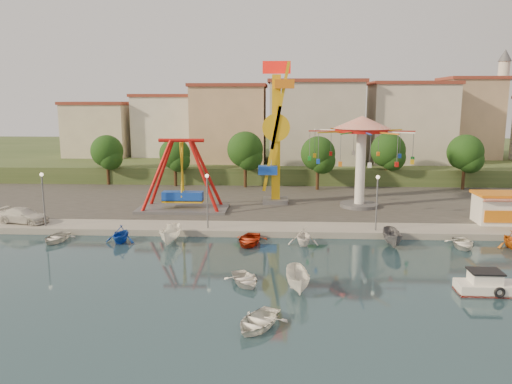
# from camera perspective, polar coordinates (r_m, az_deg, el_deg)

# --- Properties ---
(ground) EXTENTS (200.00, 200.00, 0.00)m
(ground) POSITION_cam_1_polar(r_m,az_deg,el_deg) (35.68, 4.42, -10.55)
(ground) COLOR #122732
(ground) RESTS_ON ground
(quay_deck) EXTENTS (200.00, 100.00, 0.60)m
(quay_deck) POSITION_cam_1_polar(r_m,az_deg,el_deg) (96.10, 3.45, 3.06)
(quay_deck) COLOR #9E998E
(quay_deck) RESTS_ON ground
(asphalt_pad) EXTENTS (90.00, 28.00, 0.01)m
(asphalt_pad) POSITION_cam_1_polar(r_m,az_deg,el_deg) (64.45, 3.73, -0.39)
(asphalt_pad) COLOR #4C4944
(asphalt_pad) RESTS_ON quay_deck
(hill_terrace) EXTENTS (200.00, 60.00, 3.00)m
(hill_terrace) POSITION_cam_1_polar(r_m,az_deg,el_deg) (100.92, 3.43, 4.11)
(hill_terrace) COLOR #384C26
(hill_terrace) RESTS_ON ground
(pirate_ship_ride) EXTENTS (10.00, 5.00, 8.00)m
(pirate_ship_ride) POSITION_cam_1_polar(r_m,az_deg,el_deg) (55.78, -8.43, 1.76)
(pirate_ship_ride) COLOR #59595E
(pirate_ship_ride) RESTS_ON quay_deck
(kamikaze_tower) EXTENTS (3.62, 3.10, 16.50)m
(kamikaze_tower) POSITION_cam_1_polar(r_m,az_deg,el_deg) (58.49, 2.41, 6.42)
(kamikaze_tower) COLOR #59595E
(kamikaze_tower) RESTS_ON quay_deck
(wave_swinger) EXTENTS (11.60, 11.60, 10.40)m
(wave_swinger) POSITION_cam_1_polar(r_m,az_deg,el_deg) (57.70, 11.95, 5.73)
(wave_swinger) COLOR #59595E
(wave_swinger) RESTS_ON quay_deck
(booth_left) EXTENTS (5.40, 3.78, 3.08)m
(booth_left) POSITION_cam_1_polar(r_m,az_deg,el_deg) (55.50, 26.30, -1.63)
(booth_left) COLOR white
(booth_left) RESTS_ON quay_deck
(lamp_post_0) EXTENTS (0.14, 0.14, 5.00)m
(lamp_post_0) POSITION_cam_1_polar(r_m,az_deg,el_deg) (52.56, -23.10, -0.96)
(lamp_post_0) COLOR #59595E
(lamp_post_0) RESTS_ON quay_deck
(lamp_post_1) EXTENTS (0.14, 0.14, 5.00)m
(lamp_post_1) POSITION_cam_1_polar(r_m,az_deg,el_deg) (47.79, -5.57, -1.23)
(lamp_post_1) COLOR #59595E
(lamp_post_1) RESTS_ON quay_deck
(lamp_post_2) EXTENTS (0.14, 0.14, 5.00)m
(lamp_post_2) POSITION_cam_1_polar(r_m,az_deg,el_deg) (48.15, 13.63, -1.39)
(lamp_post_2) COLOR #59595E
(lamp_post_2) RESTS_ON quay_deck
(tree_0) EXTENTS (4.60, 4.60, 7.19)m
(tree_0) POSITION_cam_1_polar(r_m,az_deg,el_deg) (74.91, -16.67, 4.49)
(tree_0) COLOR #382314
(tree_0) RESTS_ON quay_deck
(tree_1) EXTENTS (4.35, 4.35, 6.80)m
(tree_1) POSITION_cam_1_polar(r_m,az_deg,el_deg) (71.51, -9.26, 4.31)
(tree_1) COLOR #382314
(tree_1) RESTS_ON quay_deck
(tree_2) EXTENTS (5.02, 5.02, 7.85)m
(tree_2) POSITION_cam_1_polar(r_m,az_deg,el_deg) (69.60, -1.25, 4.87)
(tree_2) COLOR #382314
(tree_2) RESTS_ON quay_deck
(tree_3) EXTENTS (4.68, 4.68, 7.32)m
(tree_3) POSITION_cam_1_polar(r_m,az_deg,el_deg) (68.21, 7.10, 4.37)
(tree_3) COLOR #382314
(tree_3) RESTS_ON quay_deck
(tree_4) EXTENTS (4.86, 4.86, 7.60)m
(tree_4) POSITION_cam_1_polar(r_m,az_deg,el_deg) (72.56, 14.85, 4.62)
(tree_4) COLOR #382314
(tree_4) RESTS_ON quay_deck
(tree_5) EXTENTS (4.83, 4.83, 7.54)m
(tree_5) POSITION_cam_1_polar(r_m,az_deg,el_deg) (73.57, 22.80, 4.19)
(tree_5) COLOR #382314
(tree_5) RESTS_ON quay_deck
(building_0) EXTENTS (9.26, 9.53, 11.87)m
(building_0) POSITION_cam_1_polar(r_m,az_deg,el_deg) (85.76, -19.46, 7.37)
(building_0) COLOR beige
(building_0) RESTS_ON hill_terrace
(building_1) EXTENTS (12.33, 9.01, 8.63)m
(building_1) POSITION_cam_1_polar(r_m,az_deg,el_deg) (87.23, -10.68, 6.77)
(building_1) COLOR silver
(building_1) RESTS_ON hill_terrace
(building_2) EXTENTS (11.95, 9.28, 11.23)m
(building_2) POSITION_cam_1_polar(r_m,az_deg,el_deg) (85.64, -1.95, 7.75)
(building_2) COLOR tan
(building_2) RESTS_ON hill_terrace
(building_3) EXTENTS (12.59, 10.50, 9.20)m
(building_3) POSITION_cam_1_polar(r_m,az_deg,el_deg) (82.51, 7.52, 6.85)
(building_3) COLOR beige
(building_3) RESTS_ON hill_terrace
(building_4) EXTENTS (10.75, 9.23, 9.24)m
(building_4) POSITION_cam_1_polar(r_m,az_deg,el_deg) (87.97, 16.18, 6.76)
(building_4) COLOR beige
(building_4) RESTS_ON hill_terrace
(building_5) EXTENTS (12.77, 10.96, 11.21)m
(building_5) POSITION_cam_1_polar(r_m,az_deg,el_deg) (90.14, 24.80, 6.92)
(building_5) COLOR tan
(building_5) RESTS_ON hill_terrace
(minaret) EXTENTS (2.80, 2.80, 18.00)m
(minaret) POSITION_cam_1_polar(r_m,az_deg,el_deg) (94.81, 26.22, 9.33)
(minaret) COLOR silver
(minaret) RESTS_ON hill_terrace
(cabin_motorboat) EXTENTS (4.83, 2.00, 1.69)m
(cabin_motorboat) POSITION_cam_1_polar(r_m,az_deg,el_deg) (37.52, 25.33, -9.76)
(cabin_motorboat) COLOR white
(cabin_motorboat) RESTS_ON ground
(rowboat_a) EXTENTS (3.58, 4.09, 0.70)m
(rowboat_a) POSITION_cam_1_polar(r_m,az_deg,el_deg) (35.62, -1.29, -9.95)
(rowboat_a) COLOR white
(rowboat_a) RESTS_ON ground
(rowboat_b) EXTENTS (4.05, 4.57, 0.78)m
(rowboat_b) POSITION_cam_1_polar(r_m,az_deg,el_deg) (29.32, 0.16, -14.54)
(rowboat_b) COLOR white
(rowboat_b) RESTS_ON ground
(skiff) EXTENTS (1.86, 4.13, 1.55)m
(skiff) POSITION_cam_1_polar(r_m,az_deg,el_deg) (34.38, 4.83, -10.00)
(skiff) COLOR white
(skiff) RESTS_ON ground
(van) EXTENTS (5.47, 3.10, 1.49)m
(van) POSITION_cam_1_polar(r_m,az_deg,el_deg) (55.23, -25.06, -2.45)
(van) COLOR silver
(van) RESTS_ON quay_deck
(moored_boat_0) EXTENTS (2.87, 3.79, 0.74)m
(moored_boat_0) POSITION_cam_1_polar(r_m,az_deg,el_deg) (49.30, -21.89, -4.86)
(moored_boat_0) COLOR silver
(moored_boat_0) RESTS_ON ground
(moored_boat_1) EXTENTS (2.83, 3.22, 1.61)m
(moored_boat_1) POSITION_cam_1_polar(r_m,az_deg,el_deg) (47.00, -15.23, -4.64)
(moored_boat_1) COLOR #1545BA
(moored_boat_1) RESTS_ON ground
(moored_boat_2) EXTENTS (1.77, 4.22, 1.60)m
(moored_boat_2) POSITION_cam_1_polar(r_m,az_deg,el_deg) (45.80, -9.72, -4.82)
(moored_boat_2) COLOR white
(moored_boat_2) RESTS_ON ground
(moored_boat_3) EXTENTS (3.52, 4.49, 0.84)m
(moored_boat_3) POSITION_cam_1_polar(r_m,az_deg,el_deg) (44.91, -0.80, -5.47)
(moored_boat_3) COLOR #B0280E
(moored_boat_3) RESTS_ON ground
(moored_boat_4) EXTENTS (2.82, 3.23, 1.66)m
(moored_boat_4) POSITION_cam_1_polar(r_m,az_deg,el_deg) (44.77, 5.44, -5.03)
(moored_boat_4) COLOR white
(moored_boat_4) RESTS_ON ground
(moored_boat_5) EXTENTS (1.61, 4.03, 1.54)m
(moored_boat_5) POSITION_cam_1_polar(r_m,az_deg,el_deg) (45.83, 15.35, -5.08)
(moored_boat_5) COLOR slate
(moored_boat_5) RESTS_ON ground
(moored_boat_6) EXTENTS (2.98, 3.88, 0.75)m
(moored_boat_6) POSITION_cam_1_polar(r_m,az_deg,el_deg) (47.63, 22.53, -5.42)
(moored_boat_6) COLOR white
(moored_boat_6) RESTS_ON ground
(moored_boat_7) EXTENTS (2.70, 3.08, 1.55)m
(moored_boat_7) POSITION_cam_1_polar(r_m,az_deg,el_deg) (49.12, 27.26, -4.84)
(moored_boat_7) COLOR #CA5F11
(moored_boat_7) RESTS_ON ground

